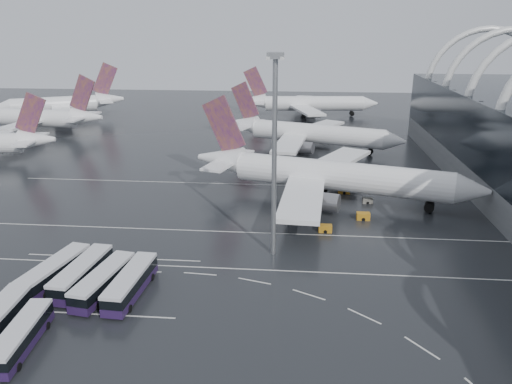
# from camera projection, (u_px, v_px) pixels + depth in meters

# --- Properties ---
(ground) EXTENTS (420.00, 420.00, 0.00)m
(ground) POSITION_uv_depth(u_px,v_px,m) (264.00, 264.00, 76.93)
(ground) COLOR black
(ground) RESTS_ON ground
(lane_marking_near) EXTENTS (120.00, 0.25, 0.01)m
(lane_marking_near) POSITION_uv_depth(u_px,v_px,m) (263.00, 270.00, 75.04)
(lane_marking_near) COLOR silver
(lane_marking_near) RESTS_ON ground
(lane_marking_mid) EXTENTS (120.00, 0.25, 0.01)m
(lane_marking_mid) POSITION_uv_depth(u_px,v_px,m) (269.00, 233.00, 88.25)
(lane_marking_mid) COLOR silver
(lane_marking_mid) RESTS_ON ground
(lane_marking_far) EXTENTS (120.00, 0.25, 0.01)m
(lane_marking_far) POSITION_uv_depth(u_px,v_px,m) (277.00, 185.00, 114.68)
(lane_marking_far) COLOR silver
(lane_marking_far) RESTS_ON ground
(bus_bay_line_south) EXTENTS (28.00, 0.25, 0.01)m
(bus_bay_line_south) POSITION_uv_depth(u_px,v_px,m) (68.00, 313.00, 63.88)
(bus_bay_line_south) COLOR silver
(bus_bay_line_south) RESTS_ON ground
(bus_bay_line_north) EXTENTS (28.00, 0.25, 0.01)m
(bus_bay_line_north) POSITION_uv_depth(u_px,v_px,m) (113.00, 258.00, 78.98)
(bus_bay_line_north) COLOR silver
(bus_bay_line_north) RESTS_ON ground
(airliner_main) EXTENTS (60.34, 52.21, 20.76)m
(airliner_main) POSITION_uv_depth(u_px,v_px,m) (326.00, 176.00, 103.80)
(airliner_main) COLOR white
(airliner_main) RESTS_ON ground
(airliner_gate_b) EXTENTS (52.97, 47.07, 18.90)m
(airliner_gate_b) POSITION_uv_depth(u_px,v_px,m) (308.00, 134.00, 146.11)
(airliner_gate_b) COLOR white
(airliner_gate_b) RESTS_ON ground
(airliner_gate_c) EXTENTS (55.12, 50.67, 19.63)m
(airliner_gate_c) POSITION_uv_depth(u_px,v_px,m) (306.00, 104.00, 199.67)
(airliner_gate_c) COLOR white
(airliner_gate_c) RESTS_ON ground
(jet_remote_mid) EXTENTS (45.93, 37.06, 19.98)m
(jet_remote_mid) POSITION_uv_depth(u_px,v_px,m) (42.00, 118.00, 167.78)
(jet_remote_mid) COLOR white
(jet_remote_mid) RESTS_ON ground
(jet_remote_far) EXTENTS (45.80, 37.45, 21.12)m
(jet_remote_far) POSITION_uv_depth(u_px,v_px,m) (63.00, 105.00, 194.40)
(jet_remote_far) COLOR white
(jet_remote_far) RESTS_ON ground
(bus_row_near_a) EXTENTS (5.35, 13.59, 3.27)m
(bus_row_near_a) POSITION_uv_depth(u_px,v_px,m) (55.00, 271.00, 70.86)
(bus_row_near_a) COLOR #24123A
(bus_row_near_a) RESTS_ON ground
(bus_row_near_b) EXTENTS (4.22, 13.64, 3.30)m
(bus_row_near_b) POSITION_uv_depth(u_px,v_px,m) (82.00, 273.00, 70.23)
(bus_row_near_b) COLOR #24123A
(bus_row_near_b) RESTS_ON ground
(bus_row_near_c) EXTENTS (4.83, 13.43, 3.24)m
(bus_row_near_c) POSITION_uv_depth(u_px,v_px,m) (103.00, 281.00, 68.16)
(bus_row_near_c) COLOR #24123A
(bus_row_near_c) RESTS_ON ground
(bus_row_near_d) EXTENTS (3.75, 13.39, 3.26)m
(bus_row_near_d) POSITION_uv_depth(u_px,v_px,m) (131.00, 283.00, 67.65)
(bus_row_near_d) COLOR #24123A
(bus_row_near_d) RESTS_ON ground
(bus_row_far_b) EXTENTS (3.71, 12.19, 2.96)m
(bus_row_far_b) POSITION_uv_depth(u_px,v_px,m) (21.00, 336.00, 56.32)
(bus_row_far_b) COLOR #24123A
(bus_row_far_b) RESTS_ON ground
(floodlight_mast) EXTENTS (2.40, 2.40, 31.33)m
(floodlight_mast) POSITION_uv_depth(u_px,v_px,m) (275.00, 133.00, 74.17)
(floodlight_mast) COLOR gray
(floodlight_mast) RESTS_ON ground
(gse_cart_belly_a) EXTENTS (2.48, 1.46, 1.35)m
(gse_cart_belly_a) POSITION_uv_depth(u_px,v_px,m) (363.00, 216.00, 94.24)
(gse_cart_belly_a) COLOR #B97A18
(gse_cart_belly_a) RESTS_ON ground
(gse_cart_belly_b) EXTENTS (2.06, 1.22, 1.13)m
(gse_cart_belly_b) POSITION_uv_depth(u_px,v_px,m) (368.00, 200.00, 102.96)
(gse_cart_belly_b) COLOR slate
(gse_cart_belly_b) RESTS_ON ground
(gse_cart_belly_c) EXTENTS (2.36, 1.39, 1.29)m
(gse_cart_belly_c) POSITION_uv_depth(u_px,v_px,m) (325.00, 228.00, 88.68)
(gse_cart_belly_c) COLOR #B97A18
(gse_cart_belly_c) RESTS_ON ground
(gse_cart_belly_e) EXTENTS (2.48, 1.46, 1.35)m
(gse_cart_belly_e) POSITION_uv_depth(u_px,v_px,m) (344.00, 190.00, 108.90)
(gse_cart_belly_e) COLOR #B97A18
(gse_cart_belly_e) RESTS_ON ground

